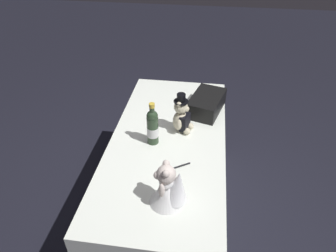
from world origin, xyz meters
name	(u,v)px	position (x,y,z in m)	size (l,w,h in m)	color
ground_plane	(168,214)	(0.00, 0.00, 0.00)	(12.00, 12.00, 0.00)	black
reception_table	(168,180)	(0.00, 0.00, 0.37)	(1.54, 0.72, 0.74)	white
teddy_bear_groom	(182,117)	(-0.11, 0.07, 0.85)	(0.14, 0.14, 0.27)	beige
teddy_bear_bride	(170,187)	(0.49, 0.08, 0.85)	(0.17, 0.22, 0.24)	white
champagne_bottle	(153,127)	(0.04, -0.09, 0.86)	(0.07, 0.07, 0.28)	#2B3F29
signing_pen	(181,166)	(0.24, 0.11, 0.75)	(0.08, 0.12, 0.01)	black
gift_case_black	(207,103)	(-0.36, 0.22, 0.80)	(0.37, 0.28, 0.12)	black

